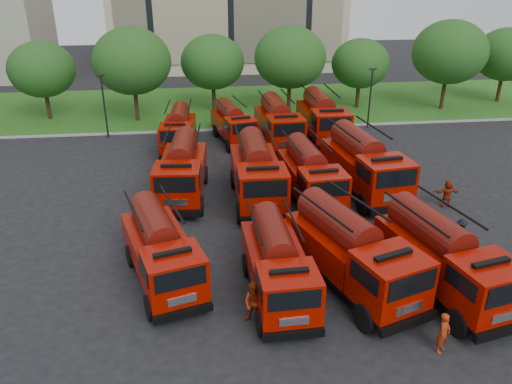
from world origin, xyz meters
TOP-DOWN VIEW (x-y plane):
  - ground at (0.00, 0.00)m, footprint 140.00×140.00m
  - lawn at (0.00, 26.00)m, footprint 70.00×16.00m
  - curb at (0.00, 17.90)m, footprint 70.00×0.30m
  - tree_1 at (-16.00, 23.00)m, footprint 5.71×5.71m
  - tree_2 at (-8.00, 21.50)m, footprint 6.72×6.72m
  - tree_3 at (-1.00, 24.00)m, footprint 5.88×5.88m
  - tree_4 at (6.00, 22.50)m, footprint 6.55×6.55m
  - tree_5 at (13.00, 23.50)m, footprint 5.46×5.46m
  - tree_6 at (21.00, 22.00)m, footprint 6.89×6.89m
  - tree_7 at (28.00, 24.00)m, footprint 6.05×6.05m
  - lamp_post_0 at (-10.00, 17.20)m, footprint 0.60×0.25m
  - lamp_post_1 at (12.00, 17.20)m, footprint 0.60×0.25m
  - fire_truck_0 at (-4.51, -3.93)m, footprint 4.18×7.24m
  - fire_truck_1 at (0.40, -5.61)m, footprint 2.62×6.73m
  - fire_truck_2 at (3.66, -5.35)m, footprint 4.86×7.94m
  - fire_truck_3 at (7.42, -6.17)m, footprint 4.02×7.68m
  - fire_truck_4 at (-3.72, 5.03)m, footprint 3.22×7.67m
  - fire_truck_5 at (0.70, 3.90)m, footprint 2.92×7.82m
  - fire_truck_6 at (3.83, 3.55)m, footprint 3.03×7.30m
  - fire_truck_7 at (7.36, 4.30)m, footprint 3.74×8.30m
  - fire_truck_8 at (-4.10, 13.60)m, footprint 2.76×6.77m
  - fire_truck_9 at (0.14, 14.94)m, footprint 3.43×6.68m
  - fire_truck_10 at (3.57, 13.77)m, footprint 3.09×7.70m
  - fire_truck_11 at (7.23, 14.58)m, footprint 2.95×7.92m
  - firefighter_0 at (5.85, -9.76)m, footprint 0.74×0.73m
  - firefighter_1 at (-0.77, -7.39)m, footprint 1.04×0.87m
  - firefighter_2 at (6.41, -4.40)m, footprint 0.78×1.05m
  - firefighter_3 at (10.17, -2.69)m, footprint 1.08×0.89m
  - firefighter_4 at (-4.04, -3.33)m, footprint 0.99×0.96m
  - firefighter_5 at (11.56, 1.65)m, footprint 1.57×0.72m

SIDE VIEW (x-z plane):
  - ground at x=0.00m, z-range 0.00..0.00m
  - firefighter_0 at x=5.85m, z-range -0.83..0.83m
  - firefighter_1 at x=-0.77m, z-range -0.94..0.94m
  - firefighter_2 at x=6.41m, z-range -0.80..0.80m
  - firefighter_3 at x=10.17m, z-range -0.74..0.74m
  - firefighter_4 at x=-4.04m, z-range -0.86..0.86m
  - firefighter_5 at x=11.56m, z-range -0.83..0.83m
  - lawn at x=0.00m, z-range 0.00..0.12m
  - curb at x=0.00m, z-range 0.00..0.14m
  - fire_truck_9 at x=0.14m, z-range 0.01..2.91m
  - fire_truck_8 at x=-4.10m, z-range 0.01..3.03m
  - fire_truck_1 at x=0.40m, z-range 0.01..3.04m
  - fire_truck_0 at x=-4.51m, z-range 0.01..3.14m
  - fire_truck_6 at x=3.83m, z-range 0.01..3.26m
  - fire_truck_3 at x=7.42m, z-range 0.01..3.34m
  - fire_truck_4 at x=-3.72m, z-range 0.01..3.42m
  - fire_truck_2 at x=3.66m, z-range 0.01..3.44m
  - fire_truck_10 at x=3.57m, z-range 0.01..3.46m
  - fire_truck_5 at x=0.70m, z-range 0.01..3.56m
  - fire_truck_11 at x=7.23m, z-range 0.01..3.61m
  - fire_truck_7 at x=7.36m, z-range 0.01..3.66m
  - lamp_post_0 at x=-10.00m, z-range 0.34..5.45m
  - lamp_post_1 at x=12.00m, z-range 0.34..5.45m
  - tree_5 at x=13.00m, z-range 1.01..7.69m
  - tree_1 at x=-16.00m, z-range 1.06..8.04m
  - tree_3 at x=-1.00m, z-range 1.09..8.28m
  - tree_7 at x=28.00m, z-range 1.12..8.52m
  - tree_4 at x=6.00m, z-range 1.21..9.23m
  - tree_2 at x=-8.00m, z-range 1.25..9.46m
  - tree_6 at x=21.00m, z-range 1.28..9.70m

